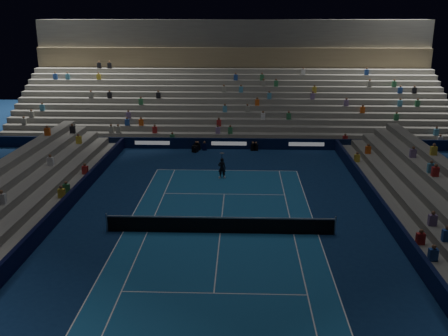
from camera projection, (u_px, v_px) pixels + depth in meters
name	position (u px, v px, depth m)	size (l,w,h in m)	color
ground	(220.00, 233.00, 28.36)	(90.00, 90.00, 0.00)	#0C224B
court_surface	(220.00, 233.00, 28.36)	(10.97, 23.77, 0.01)	#185289
sponsor_barrier_far	(229.00, 144.00, 45.89)	(44.00, 0.25, 1.00)	black
sponsor_barrier_east	(395.00, 227.00, 27.88)	(0.25, 37.00, 1.00)	#080F33
sponsor_barrier_west	(49.00, 222.00, 28.55)	(0.25, 37.00, 1.00)	black
grandstand_main	(231.00, 96.00, 54.04)	(44.00, 15.20, 11.20)	slate
tennis_net	(220.00, 225.00, 28.21)	(12.90, 0.10, 1.10)	#B2B2B7
tennis_player	(222.00, 168.00, 37.67)	(0.57, 0.37, 1.56)	black
broadcast_camera	(195.00, 149.00, 44.95)	(0.62, 0.97, 0.59)	black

